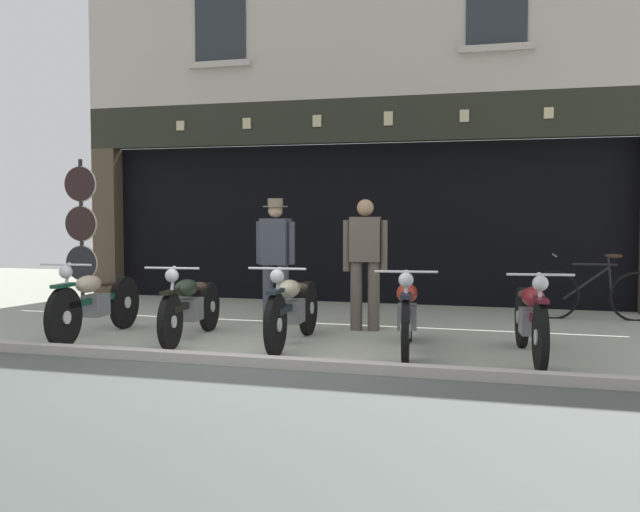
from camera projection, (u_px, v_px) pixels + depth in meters
ground at (185, 394)px, 6.31m from camera, size 21.49×22.00×0.18m
shop_facade at (378, 201)px, 13.88m from camera, size 9.79×4.42×6.15m
motorcycle_left at (95, 301)px, 8.90m from camera, size 0.62×2.07×0.93m
motorcycle_center_left at (190, 305)px, 8.74m from camera, size 0.62×1.93×0.90m
motorcycle_center at (293, 307)px, 8.40m from camera, size 0.62×2.05×0.92m
motorcycle_center_right at (407, 312)px, 7.97m from camera, size 0.62×1.97×0.92m
motorcycle_right at (531, 317)px, 7.60m from camera, size 0.62×1.99×0.93m
salesman_left at (276, 255)px, 10.00m from camera, size 0.56×0.33×1.67m
shopkeeper_center at (365, 258)px, 9.39m from camera, size 0.56×0.27×1.65m
tyre_sign_pole at (81, 225)px, 11.39m from camera, size 0.55×0.06×2.29m
advert_board_near at (436, 195)px, 11.97m from camera, size 0.70×0.03×1.10m
advert_board_far at (504, 197)px, 11.68m from camera, size 0.66×0.03×1.01m
leaning_bicycle at (595, 293)px, 10.35m from camera, size 1.77×0.50×0.94m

